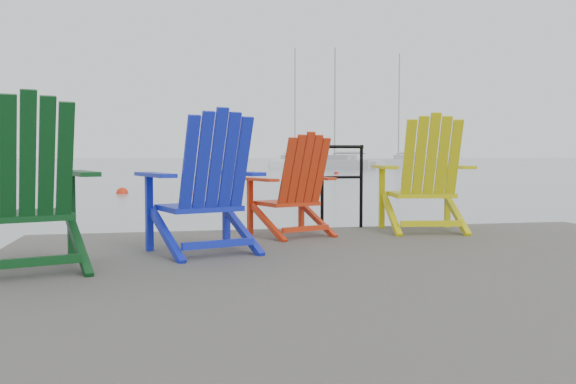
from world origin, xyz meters
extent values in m
plane|color=gray|center=(0.00, 0.00, 0.00)|extent=(400.00, 400.00, 0.00)
cube|color=#292725|center=(0.00, 0.00, 0.40)|extent=(6.00, 5.00, 0.20)
cylinder|color=black|center=(-2.70, 2.20, -0.30)|extent=(0.26, 0.26, 1.20)
cylinder|color=black|center=(0.00, 2.20, -0.30)|extent=(0.26, 0.26, 1.20)
cylinder|color=black|center=(2.70, 2.20, -0.30)|extent=(0.26, 0.26, 1.20)
cylinder|color=black|center=(0.03, 2.45, 0.95)|extent=(0.04, 0.04, 0.90)
cylinder|color=black|center=(0.47, 2.45, 0.95)|extent=(0.04, 0.04, 0.90)
cylinder|color=black|center=(0.25, 2.45, 1.38)|extent=(0.48, 0.04, 0.04)
cylinder|color=black|center=(0.25, 2.45, 1.05)|extent=(0.44, 0.03, 0.03)
cube|color=#093614|center=(-2.60, 0.58, 0.87)|extent=(0.75, 0.71, 0.05)
cube|color=#093614|center=(-2.33, 0.91, 0.82)|extent=(0.07, 0.07, 0.65)
cube|color=#093614|center=(-2.22, 0.68, 1.16)|extent=(0.35, 0.71, 0.03)
cube|color=#093614|center=(-2.48, 0.23, 1.26)|extent=(0.63, 0.46, 0.79)
cube|color=#111FB5|center=(-1.36, 1.15, 0.86)|extent=(0.73, 0.69, 0.04)
cube|color=#111FB5|center=(-1.76, 1.24, 0.81)|extent=(0.07, 0.07, 0.62)
cube|color=#111FB5|center=(-1.10, 1.47, 0.81)|extent=(0.07, 0.07, 0.62)
cube|color=#111FB5|center=(-1.71, 1.01, 1.14)|extent=(0.34, 0.68, 0.03)
cube|color=#111FB5|center=(-1.00, 1.25, 1.14)|extent=(0.34, 0.68, 0.03)
cube|color=#111FB5|center=(-1.24, 0.81, 1.23)|extent=(0.61, 0.45, 0.76)
cube|color=red|center=(-0.45, 2.01, 0.82)|extent=(0.65, 0.61, 0.04)
cube|color=red|center=(-0.81, 2.08, 0.77)|extent=(0.06, 0.06, 0.54)
cube|color=red|center=(-0.24, 2.29, 0.77)|extent=(0.06, 0.06, 0.54)
cube|color=red|center=(-0.75, 1.87, 1.06)|extent=(0.32, 0.59, 0.03)
cube|color=red|center=(-0.14, 2.11, 1.06)|extent=(0.32, 0.59, 0.03)
cube|color=red|center=(-0.34, 1.71, 1.14)|extent=(0.53, 0.40, 0.67)
cube|color=#C5BF0A|center=(1.01, 2.10, 0.88)|extent=(0.69, 0.63, 0.05)
cube|color=#C5BF0A|center=(0.68, 2.38, 0.82)|extent=(0.06, 0.06, 0.65)
cube|color=#C5BF0A|center=(1.40, 2.27, 0.82)|extent=(0.06, 0.06, 0.65)
cube|color=#C5BF0A|center=(0.62, 2.13, 1.17)|extent=(0.24, 0.72, 0.03)
cube|color=#C5BF0A|center=(1.39, 2.02, 1.17)|extent=(0.24, 0.72, 0.03)
cube|color=#C5BF0A|center=(0.96, 1.73, 1.26)|extent=(0.61, 0.38, 0.79)
cube|color=#BCBCC0|center=(13.59, 48.72, 0.25)|extent=(6.38, 7.69, 1.10)
cube|color=#9E9EA3|center=(13.83, 48.39, 0.95)|extent=(2.59, 2.80, 0.55)
cylinder|color=gray|center=(13.36, 49.04, 5.80)|extent=(0.12, 0.12, 9.99)
cube|color=white|center=(11.45, 57.84, 0.25)|extent=(6.48, 9.20, 1.10)
cube|color=#9E9EA3|center=(11.23, 57.43, 0.95)|extent=(2.78, 3.22, 0.55)
cylinder|color=gray|center=(11.67, 58.24, 6.53)|extent=(0.12, 0.12, 11.47)
cube|color=silver|center=(21.71, 53.63, 0.25)|extent=(8.64, 4.54, 1.10)
cube|color=#9E9EA3|center=(22.11, 53.50, 0.95)|extent=(2.85, 2.19, 0.55)
cylinder|color=gray|center=(21.31, 53.75, 6.03)|extent=(0.12, 0.12, 10.46)
sphere|color=#EE430E|center=(-0.87, 16.89, 0.00)|extent=(0.35, 0.35, 0.35)
sphere|color=red|center=(-3.03, 16.96, 0.00)|extent=(0.40, 0.40, 0.40)
sphere|color=red|center=(9.51, 35.01, 0.00)|extent=(0.33, 0.33, 0.33)
sphere|color=#E63E0D|center=(2.54, 35.05, 0.00)|extent=(0.34, 0.34, 0.34)
camera|label=1|loc=(-1.63, -3.89, 1.30)|focal=38.00mm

